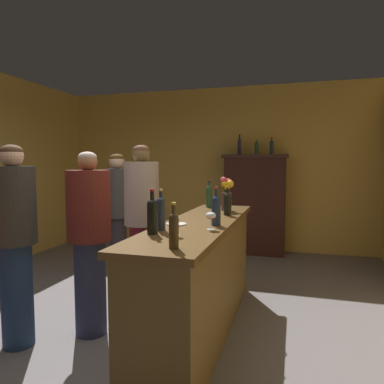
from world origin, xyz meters
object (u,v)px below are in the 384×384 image
(patron_redhead, at_px, (142,218))
(cheese_plate, at_px, (176,224))
(display_cabinet, at_px, (255,202))
(wine_bottle_merlot, at_px, (161,212))
(wine_bottle_malbec, at_px, (174,228))
(patron_tall, at_px, (89,236))
(bar_counter, at_px, (200,276))
(display_bottle_center, at_px, (272,147))
(flower_arrangement, at_px, (227,193))
(wine_glass_front, at_px, (211,217))
(wine_bottle_syrah, at_px, (209,195))
(patron_by_cabinet, at_px, (15,237))
(patron_near_entrance, at_px, (118,210))
(display_bottle_midleft, at_px, (257,147))
(wine_bottle_chardonnay, at_px, (216,209))
(display_bottle_left, at_px, (240,146))
(wine_glass_mid, at_px, (175,221))
(wine_bottle_rose, at_px, (227,203))
(wine_bottle_pinot, at_px, (152,214))

(patron_redhead, bearing_deg, cheese_plate, -35.26)
(display_cabinet, xyz_separation_m, wine_bottle_merlot, (-0.34, -3.53, 0.29))
(wine_bottle_malbec, height_order, patron_tall, patron_tall)
(bar_counter, height_order, display_bottle_center, display_bottle_center)
(display_cabinet, bearing_deg, flower_arrangement, -91.92)
(bar_counter, bearing_deg, wine_bottle_malbec, -84.10)
(bar_counter, bearing_deg, wine_glass_front, -64.35)
(wine_bottle_syrah, height_order, patron_by_cabinet, patron_by_cabinet)
(flower_arrangement, bearing_deg, cheese_plate, -103.03)
(wine_bottle_syrah, xyz_separation_m, patron_near_entrance, (-1.27, 0.13, -0.24))
(wine_glass_front, bearing_deg, display_bottle_midleft, 90.05)
(wine_bottle_chardonnay, xyz_separation_m, display_bottle_midleft, (-0.00, 3.20, 0.65))
(display_bottle_left, bearing_deg, wine_bottle_malbec, -86.95)
(cheese_plate, bearing_deg, patron_near_entrance, 133.21)
(patron_by_cabinet, bearing_deg, cheese_plate, 14.65)
(display_bottle_midleft, bearing_deg, wine_glass_mid, -92.92)
(wine_bottle_rose, bearing_deg, bar_counter, -111.07)
(wine_bottle_merlot, height_order, wine_glass_mid, wine_bottle_merlot)
(wine_bottle_syrah, distance_m, patron_tall, 1.56)
(wine_bottle_syrah, height_order, cheese_plate, wine_bottle_syrah)
(cheese_plate, distance_m, patron_redhead, 0.97)
(wine_bottle_rose, height_order, display_bottle_left, display_bottle_left)
(wine_glass_mid, height_order, flower_arrangement, flower_arrangement)
(wine_bottle_malbec, height_order, display_bottle_midleft, display_bottle_midleft)
(display_bottle_midleft, bearing_deg, wine_bottle_merlot, -95.81)
(wine_bottle_merlot, bearing_deg, patron_redhead, 121.71)
(bar_counter, bearing_deg, wine_bottle_chardonnay, -45.03)
(bar_counter, distance_m, wine_bottle_merlot, 0.86)
(display_cabinet, relative_size, flower_arrangement, 4.56)
(wine_glass_front, distance_m, display_bottle_midleft, 3.46)
(wine_bottle_merlot, height_order, wine_bottle_rose, wine_bottle_merlot)
(flower_arrangement, bearing_deg, display_bottle_midleft, 87.71)
(display_bottle_left, xyz_separation_m, patron_tall, (-0.84, -3.33, -0.95))
(display_bottle_left, height_order, patron_near_entrance, display_bottle_left)
(wine_glass_mid, height_order, patron_redhead, patron_redhead)
(display_cabinet, bearing_deg, patron_redhead, -110.60)
(wine_bottle_malbec, xyz_separation_m, wine_bottle_pinot, (-0.30, 0.38, 0.02))
(wine_bottle_malbec, xyz_separation_m, patron_redhead, (-0.90, 1.51, -0.20))
(wine_glass_mid, xyz_separation_m, patron_tall, (-0.94, 0.37, -0.24))
(patron_tall, relative_size, patron_near_entrance, 0.99)
(wine_bottle_rose, bearing_deg, display_bottle_center, 84.14)
(wine_bottle_merlot, distance_m, display_bottle_center, 3.65)
(wine_bottle_pinot, height_order, wine_glass_mid, wine_bottle_pinot)
(display_bottle_left, bearing_deg, bar_counter, -87.94)
(wine_bottle_rose, relative_size, flower_arrangement, 0.76)
(wine_bottle_chardonnay, distance_m, wine_glass_mid, 0.54)
(display_bottle_midleft, bearing_deg, wine_bottle_pinot, -95.75)
(wine_bottle_merlot, relative_size, patron_tall, 0.20)
(wine_bottle_malbec, relative_size, patron_redhead, 0.16)
(patron_redhead, bearing_deg, flower_arrangement, 31.93)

